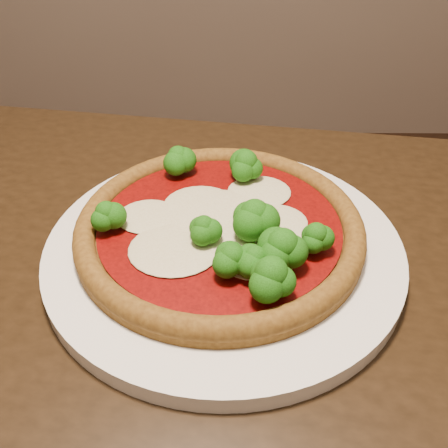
{
  "coord_description": "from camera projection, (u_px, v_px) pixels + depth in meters",
  "views": [
    {
      "loc": [
        -0.02,
        -0.07,
        1.09
      ],
      "look_at": [
        -0.03,
        0.31,
        0.79
      ],
      "focal_mm": 40.0,
      "sensor_mm": 36.0,
      "label": 1
    }
  ],
  "objects": [
    {
      "name": "dining_table",
      "position": [
        178.0,
        379.0,
        0.53
      ],
      "size": [
        1.16,
        0.89,
        0.75
      ],
      "rotation": [
        0.0,
        0.0,
        -0.15
      ],
      "color": "black",
      "rests_on": "floor"
    },
    {
      "name": "plate",
      "position": [
        224.0,
        248.0,
        0.51
      ],
      "size": [
        0.36,
        0.36,
        0.02
      ],
      "primitive_type": "cylinder",
      "color": "white",
      "rests_on": "dining_table"
    },
    {
      "name": "pizza",
      "position": [
        223.0,
        226.0,
        0.5
      ],
      "size": [
        0.29,
        0.29,
        0.06
      ],
      "rotation": [
        0.0,
        0.0,
        -0.36
      ],
      "color": "brown",
      "rests_on": "plate"
    }
  ]
}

